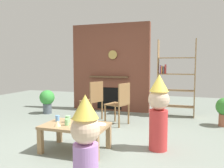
{
  "coord_description": "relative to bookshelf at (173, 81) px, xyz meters",
  "views": [
    {
      "loc": [
        1.38,
        -3.36,
        1.3
      ],
      "look_at": [
        0.15,
        0.4,
        0.95
      ],
      "focal_mm": 36.04,
      "sensor_mm": 36.0,
      "label": 1
    }
  ],
  "objects": [
    {
      "name": "paper_cup_near_right",
      "position": [
        -1.06,
        -3.05,
        -0.43
      ],
      "size": [
        0.08,
        0.08,
        0.11
      ],
      "primitive_type": "cylinder",
      "color": "silver",
      "rests_on": "coffee_table"
    },
    {
      "name": "dining_chair_left",
      "position": [
        -1.72,
        -1.01,
        -0.38
      ],
      "size": [
        0.53,
        0.53,
        0.9
      ],
      "rotation": [
        0.0,
        0.0,
        2.73
      ],
      "color": "olive",
      "rests_on": "ground_plane"
    },
    {
      "name": "table_fork",
      "position": [
        -1.03,
        -2.9,
        -0.48
      ],
      "size": [
        0.14,
        0.09,
        0.01
      ],
      "primitive_type": "cube",
      "rotation": [
        0.0,
        0.0,
        2.64
      ],
      "color": "silver",
      "rests_on": "coffee_table"
    },
    {
      "name": "paper_cup_near_left",
      "position": [
        -1.35,
        -2.9,
        -0.44
      ],
      "size": [
        0.06,
        0.06,
        0.09
      ],
      "primitive_type": "cylinder",
      "color": "#8CD18C",
      "rests_on": "coffee_table"
    },
    {
      "name": "bookshelf",
      "position": [
        0.0,
        0.0,
        0.0
      ],
      "size": [
        0.9,
        0.28,
        1.9
      ],
      "color": "#9E7A51",
      "rests_on": "ground_plane"
    },
    {
      "name": "ground_plane",
      "position": [
        -1.1,
        -2.4,
        -0.89
      ],
      "size": [
        12.0,
        12.0,
        0.0
      ],
      "primitive_type": "plane",
      "color": "gray"
    },
    {
      "name": "brick_fireplace_feature",
      "position": [
        -1.72,
        0.2,
        0.3
      ],
      "size": [
        2.2,
        0.28,
        2.4
      ],
      "color": "brown",
      "rests_on": "ground_plane"
    },
    {
      "name": "coffee_table",
      "position": [
        -1.25,
        -2.82,
        -0.55
      ],
      "size": [
        0.96,
        0.6,
        0.4
      ],
      "color": "#9E7A51",
      "rests_on": "ground_plane"
    },
    {
      "name": "potted_plant_short",
      "position": [
        -3.16,
        -0.74,
        -0.52
      ],
      "size": [
        0.39,
        0.39,
        0.62
      ],
      "color": "#4C5660",
      "rests_on": "ground_plane"
    },
    {
      "name": "paper_plate_rear",
      "position": [
        -0.9,
        -2.73,
        -0.48
      ],
      "size": [
        0.18,
        0.18,
        0.01
      ],
      "primitive_type": "cylinder",
      "color": "white",
      "rests_on": "coffee_table"
    },
    {
      "name": "birthday_cake_slice",
      "position": [
        -1.46,
        -2.98,
        -0.45
      ],
      "size": [
        0.1,
        0.1,
        0.08
      ],
      "primitive_type": "cone",
      "color": "#EAC68C",
      "rests_on": "coffee_table"
    },
    {
      "name": "paper_cup_far_left",
      "position": [
        -1.61,
        -2.73,
        -0.44
      ],
      "size": [
        0.06,
        0.06,
        0.09
      ],
      "primitive_type": "cylinder",
      "color": "#669EE0",
      "rests_on": "coffee_table"
    },
    {
      "name": "child_with_cone_hat",
      "position": [
        -0.6,
        -3.87,
        -0.35
      ],
      "size": [
        0.28,
        0.28,
        1.01
      ],
      "rotation": [
        0.0,
        0.0,
        2.13
      ],
      "color": "#B27FCC",
      "rests_on": "ground_plane"
    },
    {
      "name": "child_in_pink",
      "position": [
        -0.09,
        -2.39,
        -0.28
      ],
      "size": [
        0.32,
        0.32,
        1.15
      ],
      "rotation": [
        0.0,
        0.0,
        -2.79
      ],
      "color": "#D13838",
      "rests_on": "ground_plane"
    },
    {
      "name": "paper_cup_center",
      "position": [
        -1.42,
        -2.75,
        -0.43
      ],
      "size": [
        0.08,
        0.08,
        0.1
      ],
      "primitive_type": "cylinder",
      "color": "#8CD18C",
      "rests_on": "coffee_table"
    },
    {
      "name": "paper_plate_front",
      "position": [
        -1.16,
        -2.7,
        -0.48
      ],
      "size": [
        0.22,
        0.22,
        0.01
      ],
      "primitive_type": "cylinder",
      "color": "white",
      "rests_on": "coffee_table"
    },
    {
      "name": "dining_chair_middle",
      "position": [
        -1.01,
        -1.24,
        -0.38
      ],
      "size": [
        0.51,
        0.51,
        0.9
      ],
      "rotation": [
        0.0,
        0.0,
        2.82
      ],
      "color": "olive",
      "rests_on": "ground_plane"
    }
  ]
}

